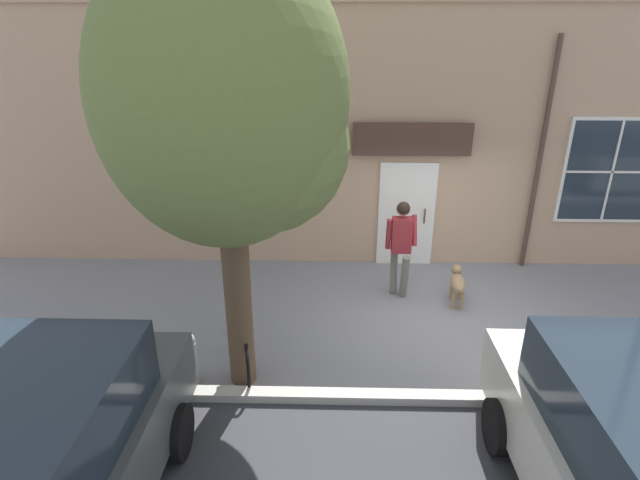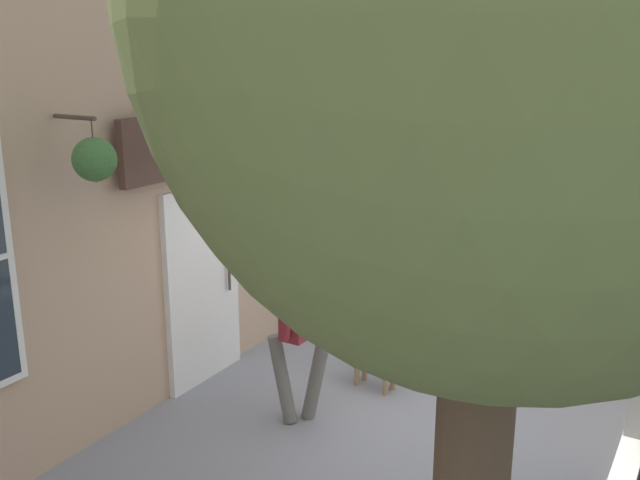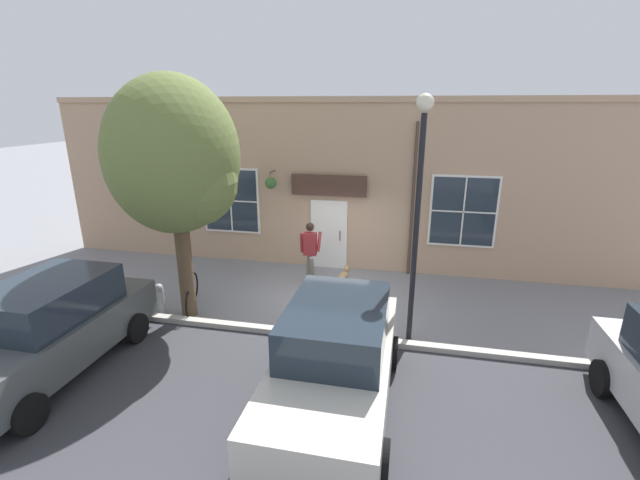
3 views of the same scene
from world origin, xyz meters
name	(u,v)px [view 2 (image 2 of 3)]	position (x,y,z in m)	size (l,w,h in m)	color
ground_plane	(402,417)	(0.00, 0.00, 0.00)	(90.00, 90.00, 0.00)	gray
storefront_facade	(201,141)	(-2.34, 0.00, 2.50)	(0.95, 18.00, 5.00)	tan
pedestrian_walking	(298,315)	(-0.83, -0.55, 1.07)	(0.58, 0.55, 1.76)	#6B665B
dog_on_leash	(370,350)	(-0.56, 0.43, 0.40)	(1.00, 0.32, 0.61)	#997A51
street_tree_by_curb	(513,1)	(1.62, -2.85, 3.62)	(3.05, 2.75, 5.43)	brown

